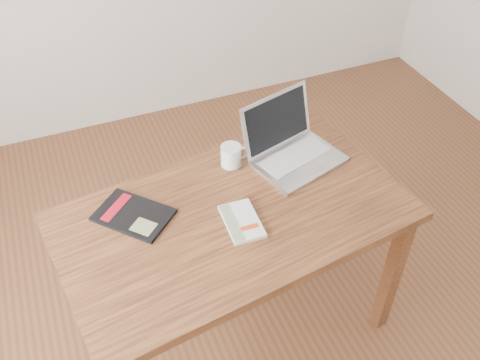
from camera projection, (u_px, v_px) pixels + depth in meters
name	position (u px, v px, depth m)	size (l,w,h in m)	color
room	(289.00, 94.00, 1.49)	(4.04, 4.04, 2.70)	brown
desk	(234.00, 230.00, 2.05)	(1.38, 0.91, 0.75)	brown
white_guidebook	(242.00, 221.00, 1.95)	(0.13, 0.20, 0.02)	silver
black_guidebook	(133.00, 215.00, 1.97)	(0.32, 0.32, 0.01)	black
laptop	(291.00, 147.00, 2.20)	(0.42, 0.39, 0.24)	silver
coffee_mug	(232.00, 155.00, 2.17)	(0.12, 0.08, 0.09)	white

